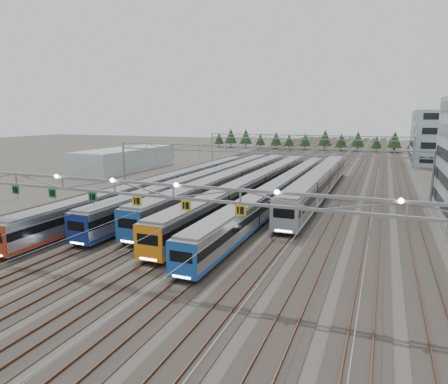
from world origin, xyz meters
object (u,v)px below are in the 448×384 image
at_px(train_c, 233,182).
at_px(gantry_near, 113,190).
at_px(gantry_mid, 256,155).
at_px(west_shed, 126,159).
at_px(train_e, 282,190).
at_px(train_f, 320,182).
at_px(train_d, 256,186).
at_px(train_a, 170,185).
at_px(gantry_far, 304,140).
at_px(train_b, 208,182).

height_order(train_c, gantry_near, gantry_near).
xyz_separation_m(gantry_mid, west_shed, (-37.96, 14.90, -3.74)).
bearing_deg(train_e, train_c, 165.81).
height_order(train_f, gantry_mid, gantry_mid).
bearing_deg(train_d, train_c, 165.28).
bearing_deg(train_d, train_e, -13.66).
relative_size(train_c, gantry_mid, 1.05).
xyz_separation_m(train_a, train_f, (22.50, 10.35, 0.33)).
relative_size(train_c, train_f, 1.16).
xyz_separation_m(train_d, gantry_near, (-2.30, -33.20, 4.94)).
distance_m(train_c, gantry_far, 50.95).
bearing_deg(train_d, train_f, 35.80).
relative_size(train_e, train_f, 1.29).
bearing_deg(train_b, train_e, -8.87).
height_order(train_a, train_c, train_c).
relative_size(train_b, train_e, 0.95).
bearing_deg(train_d, gantry_mid, 108.02).
distance_m(train_b, west_shed, 37.51).
xyz_separation_m(train_f, gantry_mid, (-11.25, 0.43, 4.05)).
distance_m(train_e, train_f, 8.82).
bearing_deg(gantry_near, train_f, 74.11).
height_order(train_b, train_c, train_c).
distance_m(train_a, train_c, 10.32).
xyz_separation_m(train_f, gantry_near, (-11.30, -39.69, 4.75)).
distance_m(train_a, west_shed, 37.06).
bearing_deg(gantry_far, train_d, -87.52).
relative_size(train_d, train_e, 0.96).
bearing_deg(train_c, train_f, 21.46).
xyz_separation_m(train_a, train_c, (9.00, 5.04, 0.23)).
bearing_deg(train_f, train_e, -120.68).
xyz_separation_m(train_f, west_shed, (-49.21, 15.33, 0.31)).
height_order(train_b, train_e, train_b).
bearing_deg(gantry_far, train_e, -82.74).
bearing_deg(train_b, west_shed, 146.31).
relative_size(gantry_near, west_shed, 1.88).
relative_size(train_c, west_shed, 1.98).
distance_m(train_f, gantry_far, 46.98).
height_order(train_a, train_d, train_d).
height_order(train_e, train_f, train_f).
xyz_separation_m(train_b, gantry_near, (6.70, -34.21, 5.00)).
distance_m(gantry_far, west_shed, 48.59).
distance_m(train_a, train_e, 18.21).
relative_size(train_f, gantry_near, 0.91).
height_order(train_b, train_f, train_f).
xyz_separation_m(train_d, gantry_far, (-2.25, 51.92, 4.24)).
distance_m(train_a, train_f, 24.77).
relative_size(train_c, train_d, 0.93).
bearing_deg(train_a, west_shed, 136.12).
distance_m(gantry_near, west_shed, 66.96).
height_order(train_b, gantry_mid, gantry_mid).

